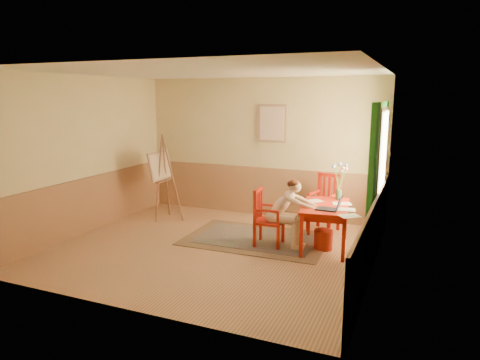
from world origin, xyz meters
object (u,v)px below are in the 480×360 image
at_px(table, 325,210).
at_px(figure, 286,210).
at_px(chair_left, 266,217).
at_px(chair_back, 325,203).
at_px(easel, 162,169).
at_px(laptop, 331,207).

height_order(table, figure, figure).
relative_size(table, chair_left, 1.35).
bearing_deg(chair_back, easel, -171.65).
bearing_deg(table, chair_back, 101.76).
bearing_deg(laptop, chair_back, 105.29).
bearing_deg(chair_left, table, 14.89).
relative_size(table, laptop, 3.31).
relative_size(chair_left, chair_back, 0.91).
distance_m(chair_left, laptop, 1.09).
distance_m(laptop, easel, 3.61).
xyz_separation_m(table, chair_back, (-0.20, 0.95, -0.11)).
height_order(figure, laptop, figure).
xyz_separation_m(chair_left, laptop, (1.05, -0.04, 0.29)).
xyz_separation_m(chair_back, figure, (-0.40, -1.17, 0.11)).
height_order(figure, easel, easel).
xyz_separation_m(table, laptop, (0.14, -0.28, 0.14)).
xyz_separation_m(chair_left, easel, (-2.46, 0.72, 0.53)).
relative_size(table, figure, 1.14).
relative_size(chair_left, figure, 0.84).
distance_m(table, easel, 3.43).
height_order(chair_left, laptop, chair_left).
height_order(chair_left, chair_back, chair_back).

